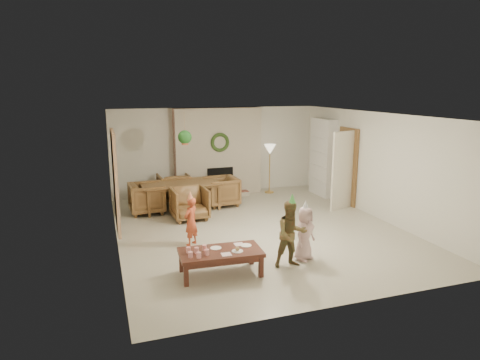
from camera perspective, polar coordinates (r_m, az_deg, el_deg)
name	(u,v)px	position (r m, az deg, el deg)	size (l,w,h in m)	color
floor	(259,229)	(9.41, 2.52, -6.63)	(7.00, 7.00, 0.00)	#B7B29E
ceiling	(260,115)	(8.91, 2.68, 8.74)	(7.00, 7.00, 0.00)	white
wall_back	(216,151)	(12.36, -3.24, 3.95)	(7.00, 7.00, 0.00)	silver
wall_front	(350,222)	(6.05, 14.62, -5.53)	(7.00, 7.00, 0.00)	silver
wall_left	(114,184)	(8.50, -16.65, -0.48)	(7.00, 7.00, 0.00)	silver
wall_right	(378,166)	(10.52, 18.05, 1.85)	(7.00, 7.00, 0.00)	silver
fireplace_mass	(218,152)	(12.17, -2.99, 3.82)	(2.50, 0.40, 2.50)	#5D1819
fireplace_hearth	(222,195)	(12.07, -2.48, -2.01)	(1.60, 0.30, 0.12)	maroon
fireplace_firebox	(220,180)	(12.14, -2.72, -0.04)	(0.75, 0.12, 0.75)	black
fireplace_wreath	(220,142)	(11.90, -2.71, 5.09)	(0.54, 0.54, 0.10)	#234018
floor_lamp_base	(269,192)	(12.61, 3.96, -1.62)	(0.27, 0.27, 0.03)	gold
floor_lamp_post	(270,170)	(12.46, 4.01, 1.31)	(0.03, 0.03, 1.30)	gold
floor_lamp_shade	(270,149)	(12.36, 4.05, 4.15)	(0.35, 0.35, 0.29)	beige
bookshelf_carcass	(323,157)	(12.36, 11.11, 3.03)	(0.30, 1.00, 2.20)	white
bookshelf_shelf_a	(321,179)	(12.47, 10.90, 0.08)	(0.30, 0.92, 0.03)	white
bookshelf_shelf_b	(322,166)	(12.39, 10.98, 1.88)	(0.30, 0.92, 0.03)	white
bookshelf_shelf_c	(322,152)	(12.32, 11.05, 3.71)	(0.30, 0.92, 0.03)	white
bookshelf_shelf_d	(323,138)	(12.27, 11.13, 5.56)	(0.30, 0.92, 0.03)	white
books_row_lower	(323,176)	(12.30, 11.19, 0.56)	(0.20, 0.40, 0.24)	#B53921
books_row_mid	(321,161)	(12.40, 10.81, 2.56)	(0.20, 0.44, 0.24)	navy
books_row_upper	(324,148)	(12.21, 11.23, 4.24)	(0.20, 0.36, 0.22)	#C37B29
door_frame	(348,166)	(11.50, 14.29, 1.78)	(0.05, 0.86, 2.04)	brown
door_leaf	(343,171)	(10.99, 13.68, 1.22)	(0.05, 0.80, 2.00)	beige
curtain_panel	(115,181)	(8.69, -16.44, -0.18)	(0.06, 1.20, 2.00)	beige
dining_table	(181,196)	(10.88, -7.93, -2.19)	(1.96, 1.10, 0.69)	brown
dining_chair_near	(190,203)	(10.06, -6.81, -3.16)	(0.81, 0.84, 0.76)	brown
dining_chair_far	(174,188)	(11.69, -8.91, -1.01)	(0.81, 0.84, 0.76)	brown
dining_chair_left	(147,198)	(10.72, -12.44, -2.39)	(0.81, 0.84, 0.76)	brown
dining_chair_right	(221,191)	(11.16, -2.54, -1.53)	(0.81, 0.84, 0.76)	brown
hanging_plant_cord	(184,127)	(10.02, -7.49, 7.06)	(0.01, 0.01, 0.70)	tan
hanging_plant_pot	(185,142)	(10.06, -7.44, 5.07)	(0.16, 0.16, 0.12)	#A35234
hanging_plant_foliage	(185,137)	(10.04, -7.46, 5.75)	(0.32, 0.32, 0.32)	#1A501C
coffee_table_top	(221,252)	(7.12, -2.65, -9.72)	(1.37, 0.68, 0.06)	#4C2419
coffee_table_apron	(221,256)	(7.15, -2.64, -10.27)	(1.26, 0.58, 0.08)	#4C2419
coffee_leg_fl	(186,275)	(6.86, -7.28, -12.65)	(0.07, 0.07, 0.36)	#4C2419
coffee_leg_fr	(261,267)	(7.11, 2.86, -11.60)	(0.07, 0.07, 0.36)	#4C2419
coffee_leg_bl	(181,262)	(7.36, -7.91, -10.85)	(0.07, 0.07, 0.36)	#4C2419
coffee_leg_br	(251,254)	(7.60, 1.53, -9.96)	(0.07, 0.07, 0.36)	#4C2419
cup_a	(190,255)	(6.86, -6.70, -9.97)	(0.07, 0.07, 0.09)	white
cup_b	(188,250)	(7.05, -6.97, -9.34)	(0.07, 0.07, 0.09)	white
cup_c	(199,255)	(6.83, -5.57, -10.05)	(0.07, 0.07, 0.09)	white
cup_d	(197,250)	(7.02, -5.87, -9.41)	(0.07, 0.07, 0.09)	white
cup_e	(207,252)	(6.93, -4.48, -9.69)	(0.07, 0.07, 0.09)	white
cup_f	(205,248)	(7.12, -4.81, -9.07)	(0.07, 0.07, 0.09)	white
plate_a	(216,248)	(7.21, -3.28, -9.13)	(0.19, 0.19, 0.01)	white
plate_b	(237,251)	(7.07, -0.35, -9.56)	(0.19, 0.19, 0.01)	white
plate_c	(246,245)	(7.31, 0.82, -8.80)	(0.19, 0.19, 0.01)	white
food_scoop	(237,249)	(7.06, -0.35, -9.25)	(0.07, 0.07, 0.07)	tan
napkin_left	(226,254)	(6.95, -1.87, -9.99)	(0.16, 0.16, 0.01)	#F4B4BF
napkin_right	(239,244)	(7.36, -0.15, -8.66)	(0.16, 0.16, 0.01)	#F4B4BF
child_red	(191,221)	(8.41, -6.64, -5.56)	(0.35, 0.23, 0.97)	#AC4124
party_hat_red	(190,195)	(8.26, -6.73, -2.09)	(0.13, 0.13, 0.18)	#F5C351
child_plaid	(291,234)	(7.40, 6.93, -7.27)	(0.57, 0.45, 1.18)	brown
party_hat_plaid	(292,199)	(7.21, 7.06, -2.54)	(0.14, 0.14, 0.19)	#51BA4F
child_pink	(305,233)	(7.75, 8.71, -7.14)	(0.48, 0.32, 0.99)	#CEA4A5
party_hat_pink	(306,205)	(7.59, 8.84, -3.32)	(0.13, 0.13, 0.18)	silver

